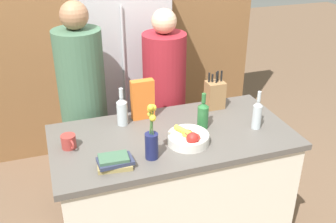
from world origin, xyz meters
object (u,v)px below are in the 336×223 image
Objects in this scene: person_in_blue at (164,97)px; bottle_wine at (122,110)px; coffee_mug at (69,142)px; book_stack at (115,162)px; cereal_box at (143,100)px; bottle_vinegar at (257,114)px; fruit_bowl at (189,138)px; refrigerator at (123,68)px; flower_vase at (152,140)px; bottle_oil at (203,114)px; knife_block at (215,94)px; person_at_sink at (83,101)px.

bottle_wine is at bearing -113.61° from person_in_blue.
book_stack is (0.22, -0.29, -0.01)m from coffee_mug.
coffee_mug is at bearing -153.52° from bottle_wine.
cereal_box is 0.78m from bottle_vinegar.
cereal_box reaches higher than fruit_bowl.
flower_vase is (-0.16, -1.45, 0.10)m from refrigerator.
fruit_bowl reaches higher than book_stack.
fruit_bowl is 1.25× the size of book_stack.
bottle_oil is 0.54m from bottle_wine.
refrigerator is at bearing 83.82° from flower_vase.
flower_vase reaches higher than bottle_wine.
bottle_vinegar reaches higher than fruit_bowl.
person_in_blue is (-0.27, 0.35, -0.14)m from knife_block.
flower_vase is at bearing -30.66° from coffee_mug.
bottle_wine is 0.46m from person_at_sink.
bottle_vinegar reaches higher than book_stack.
person_in_blue is (0.27, 0.34, -0.17)m from cereal_box.
person_at_sink is (-0.37, 0.35, -0.12)m from cereal_box.
fruit_bowl is 0.74m from coffee_mug.
person_in_blue reaches higher than fruit_bowl.
refrigerator is at bearing 77.21° from person_at_sink.
refrigerator reaches higher than bottle_vinegar.
bottle_oil is at bearing -77.37° from refrigerator.
fruit_bowl is 1.06× the size of bottle_oil.
bottle_oil is (0.43, 0.24, -0.03)m from flower_vase.
flower_vase reaches higher than book_stack.
bottle_vinegar is at bearing -11.08° from person_at_sink.
cereal_box is at bearing 179.17° from knife_block.
person_at_sink is at bearing 93.70° from book_stack.
coffee_mug is 0.07× the size of person_at_sink.
book_stack is 0.71m from bottle_oil.
coffee_mug is 1.00m from person_in_blue.
fruit_bowl is 2.14× the size of coffee_mug.
bottle_oil is at bearing -16.89° from person_at_sink.
person_at_sink reaches higher than knife_block.
bottle_oil is at bearing -37.54° from cereal_box.
book_stack is at bearing -171.63° from bottle_vinegar.
coffee_mug is 1.23m from bottle_vinegar.
bottle_oil is 0.36m from bottle_vinegar.
bottle_vinegar is (0.99, 0.15, 0.07)m from book_stack.
person_at_sink is at bearing 144.94° from bottle_vinegar.
person_at_sink reaches higher than bottle_wine.
flower_vase reaches higher than cereal_box.
flower_vase is (-0.26, -0.08, 0.08)m from fruit_bowl.
bottle_vinegar is (0.50, 0.04, 0.06)m from fruit_bowl.
flower_vase is 0.77m from bottle_vinegar.
refrigerator is at bearing 76.98° from bottle_wine.
person_in_blue reaches higher than cereal_box.
flower_vase is 0.46m from bottle_wine.
book_stack is 0.51m from bottle_wine.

